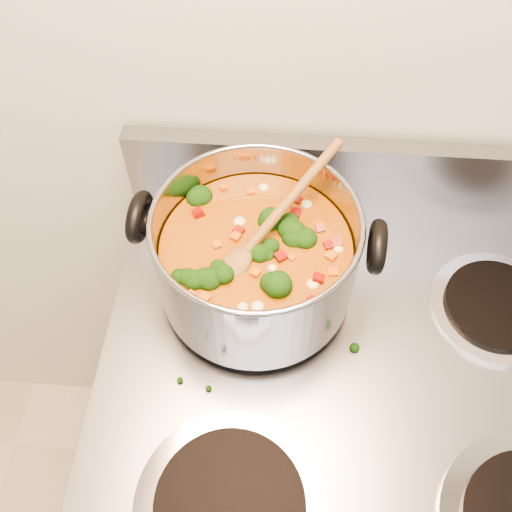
# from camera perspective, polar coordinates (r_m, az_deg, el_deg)

# --- Properties ---
(electric_range) EXTENTS (0.76, 0.69, 1.08)m
(electric_range) POSITION_cam_1_polar(r_m,az_deg,el_deg) (1.23, 8.09, -21.45)
(electric_range) COLOR gray
(electric_range) RESTS_ON ground
(stockpot) EXTENTS (0.34, 0.28, 0.17)m
(stockpot) POSITION_cam_1_polar(r_m,az_deg,el_deg) (0.79, 0.01, -0.09)
(stockpot) COLOR #98989F
(stockpot) RESTS_ON electric_range
(wooden_spoon) EXTENTS (0.18, 0.21, 0.10)m
(wooden_spoon) POSITION_cam_1_polar(r_m,az_deg,el_deg) (0.76, 0.54, 2.32)
(wooden_spoon) COLOR brown
(wooden_spoon) RESTS_ON stockpot
(cooktop_crumbs) EXTENTS (0.31, 0.32, 0.01)m
(cooktop_crumbs) POSITION_cam_1_polar(r_m,az_deg,el_deg) (0.81, 1.41, -9.26)
(cooktop_crumbs) COLOR black
(cooktop_crumbs) RESTS_ON electric_range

